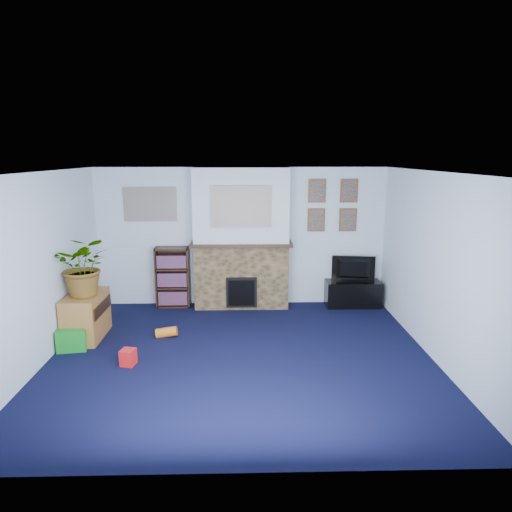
{
  "coord_description": "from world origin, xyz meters",
  "views": [
    {
      "loc": [
        0.06,
        -5.58,
        2.61
      ],
      "look_at": [
        0.22,
        0.77,
        1.19
      ],
      "focal_mm": 32.0,
      "sensor_mm": 36.0,
      "label": 1
    }
  ],
  "objects_px": {
    "bookshelf": "(173,278)",
    "sideboard": "(86,314)",
    "tv_stand": "(353,293)",
    "television": "(354,269)"
  },
  "relations": [
    {
      "from": "tv_stand",
      "to": "sideboard",
      "type": "bearing_deg",
      "value": -162.65
    },
    {
      "from": "television",
      "to": "sideboard",
      "type": "height_order",
      "value": "television"
    },
    {
      "from": "television",
      "to": "sideboard",
      "type": "relative_size",
      "value": 0.89
    },
    {
      "from": "tv_stand",
      "to": "television",
      "type": "relative_size",
      "value": 1.27
    },
    {
      "from": "tv_stand",
      "to": "bookshelf",
      "type": "xyz_separation_m",
      "value": [
        -3.14,
        0.08,
        0.28
      ]
    },
    {
      "from": "tv_stand",
      "to": "bookshelf",
      "type": "bearing_deg",
      "value": 178.61
    },
    {
      "from": "bookshelf",
      "to": "sideboard",
      "type": "relative_size",
      "value": 1.25
    },
    {
      "from": "television",
      "to": "bookshelf",
      "type": "height_order",
      "value": "bookshelf"
    },
    {
      "from": "television",
      "to": "bookshelf",
      "type": "distance_m",
      "value": 3.15
    },
    {
      "from": "sideboard",
      "to": "television",
      "type": "bearing_deg",
      "value": 17.6
    }
  ]
}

